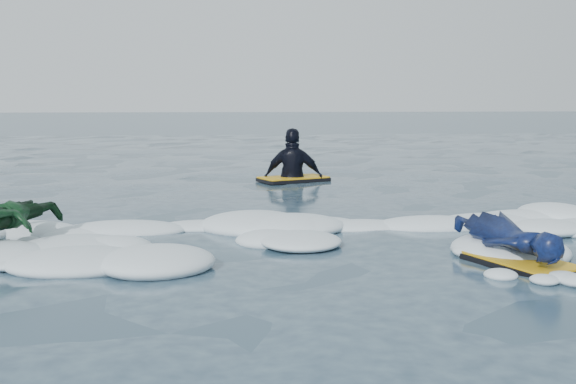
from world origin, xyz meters
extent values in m
plane|color=#1B3242|center=(0.00, 0.00, 0.00)|extent=(120.00, 120.00, 0.00)
cube|color=black|center=(2.95, -0.49, 0.04)|extent=(0.89, 1.15, 0.05)
cube|color=gold|center=(2.95, -0.49, 0.07)|extent=(0.86, 1.13, 0.02)
imported|color=#0C1C55|center=(2.95, -0.24, 0.22)|extent=(0.73, 1.59, 0.37)
cube|color=black|center=(-1.69, 0.34, 0.03)|extent=(0.63, 0.92, 0.04)
cube|color=gold|center=(-1.69, 0.34, 0.06)|extent=(0.61, 0.90, 0.02)
cube|color=blue|center=(-1.69, 0.34, 0.07)|extent=(0.32, 0.81, 0.01)
imported|color=#0F3A16|center=(-1.69, 0.54, 0.27)|extent=(1.05, 1.40, 0.48)
cube|color=black|center=(1.60, 6.02, 0.04)|extent=(1.35, 1.07, 0.06)
cube|color=gold|center=(1.60, 6.02, 0.08)|extent=(1.32, 1.03, 0.02)
imported|color=black|center=(1.60, 6.02, 0.04)|extent=(1.11, 0.63, 1.79)
camera|label=1|loc=(0.34, -6.47, 1.50)|focal=45.00mm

